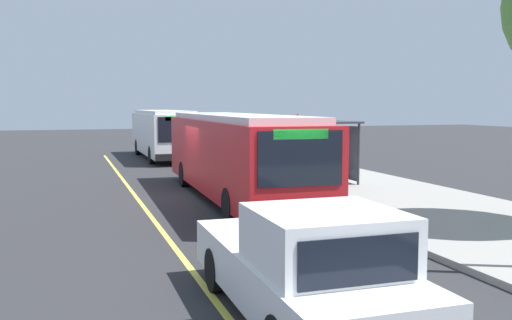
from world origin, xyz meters
The scene contains 10 objects.
ground_plane centered at (0.00, 0.00, 0.00)m, with size 120.00×120.00×0.00m, color #2B2B2D.
sidewalk_curb centered at (0.00, 6.00, 0.07)m, with size 44.00×6.40×0.15m, color gray.
lane_stripe_center centered at (0.00, -2.20, 0.00)m, with size 36.00×0.14×0.01m, color #E0D64C.
transit_bus_main centered at (1.29, 1.01, 1.62)m, with size 12.35×2.91×2.95m.
transit_bus_second centered at (-14.81, 1.12, 1.62)m, with size 10.47×2.61×2.95m.
pickup_truck centered at (12.26, -1.18, 0.86)m, with size 5.42×2.08×1.85m.
bus_shelter centered at (-1.19, 5.85, 1.92)m, with size 2.90×1.60×2.48m.
waiting_bench centered at (-1.20, 5.77, 0.63)m, with size 1.60×0.48×0.95m.
route_sign_post centered at (1.01, 3.43, 1.96)m, with size 0.44×0.08×2.80m.
pedestrian_commuter centered at (-3.13, 4.45, 1.12)m, with size 0.24×0.40×1.69m.
Camera 1 is at (19.71, -4.46, 3.25)m, focal length 39.35 mm.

